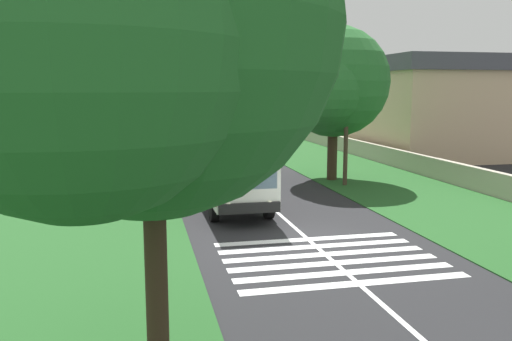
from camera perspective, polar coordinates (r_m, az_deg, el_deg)
name	(u,v)px	position (r m, az deg, el deg)	size (l,w,h in m)	color
ground	(309,240)	(19.18, 5.75, -7.50)	(160.00, 160.00, 0.00)	#262628
grass_verge_left	(100,180)	(33.00, -16.43, -0.95)	(120.00, 8.00, 0.04)	#235623
grass_verge_right	(356,171)	(35.78, 10.76, -0.02)	(120.00, 8.00, 0.04)	#235623
centre_line	(235,175)	(33.43, -2.28, -0.51)	(110.00, 0.16, 0.01)	silver
coach_bus	(226,157)	(25.43, -3.27, 1.46)	(11.16, 2.62, 3.73)	silver
zebra_crossing	(330,258)	(17.27, 7.98, -9.37)	(4.95, 6.80, 0.01)	silver
trailing_car_0	(231,145)	(45.38, -2.72, 2.75)	(4.30, 1.78, 1.43)	gray
trailing_car_1	(184,137)	(53.54, -7.81, 3.58)	(4.30, 1.78, 1.43)	gold
trailing_car_2	(177,131)	(62.25, -8.50, 4.27)	(4.30, 1.78, 1.43)	navy
trailing_minibus_0	(195,119)	(71.94, -6.61, 5.59)	(6.00, 2.14, 2.53)	#CC4C33
roadside_tree_left_0	(137,71)	(70.46, -12.72, 10.45)	(9.14, 7.35, 11.65)	#4C3826
roadside_tree_left_1	(138,42)	(38.04, -12.60, 13.36)	(7.78, 6.77, 12.09)	#3D2D1E
roadside_tree_left_2	(143,88)	(61.22, -12.04, 8.71)	(5.80, 4.97, 8.18)	brown
roadside_tree_left_3	(134,33)	(8.84, -13.06, 14.20)	(7.64, 6.52, 9.55)	#3D2D1E
roadside_tree_right_0	(331,84)	(31.43, 8.11, 9.20)	(7.39, 6.47, 9.02)	#3D2D1E
roadside_tree_right_2	(211,75)	(81.44, -4.86, 10.24)	(8.81, 7.00, 11.27)	#3D2D1E
roadside_tree_right_3	(219,78)	(72.36, -3.97, 9.95)	(8.17, 6.45, 10.38)	brown
utility_pole	(347,110)	(29.77, 9.75, 6.46)	(0.24, 1.40, 8.12)	#473828
roadside_wall	(372,151)	(41.60, 12.39, 2.02)	(70.00, 0.40, 1.24)	#B2A893
roadside_building	(425,106)	(45.79, 17.78, 6.60)	(13.49, 10.15, 7.90)	beige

